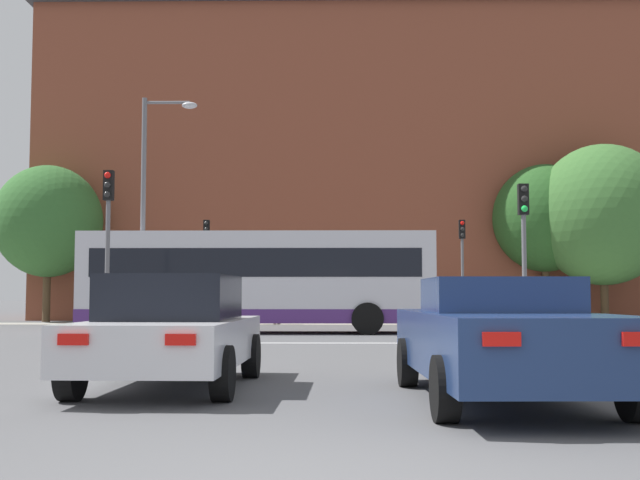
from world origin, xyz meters
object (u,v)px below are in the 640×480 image
Objects in this scene: pedestrian_waiting at (210,302)px; pedestrian_walking_east at (277,303)px; car_roadster_right at (502,338)px; street_lamp_junction at (152,191)px; traffic_light_near_left at (108,227)px; traffic_light_near_right at (524,235)px; traffic_light_far_left at (206,254)px; bus_crossing_lead at (259,279)px; traffic_light_far_right at (462,254)px; car_saloon_left at (172,331)px.

pedestrian_waiting is 2.86m from pedestrian_walking_east.
street_lamp_junction reaches higher than car_roadster_right.
traffic_light_near_left is 10.91m from traffic_light_near_right.
traffic_light_far_left is 0.98× the size of traffic_light_near_left.
traffic_light_near_left reaches higher than pedestrian_waiting.
traffic_light_far_left is (-7.34, 24.86, 2.26)m from car_roadster_right.
bus_crossing_lead is 2.54× the size of traffic_light_far_left.
traffic_light_far_right is at bearing -1.22° from traffic_light_far_left.
traffic_light_near_right reaches higher than pedestrian_waiting.
car_saloon_left is 0.39× the size of bus_crossing_lead.
traffic_light_far_left is at bearing 86.59° from street_lamp_junction.
pedestrian_walking_east reaches higher than car_saloon_left.
traffic_light_far_right is at bearing 80.40° from car_roadster_right.
pedestrian_waiting is (-7.14, 24.85, 0.24)m from car_roadster_right.
traffic_light_near_left is (-0.57, -13.03, 0.05)m from traffic_light_far_left.
street_lamp_junction is at bearing 69.59° from pedestrian_walking_east.
street_lamp_junction is at bearing 105.05° from car_saloon_left.
bus_crossing_lead is at bearing 142.78° from traffic_light_near_right.
traffic_light_far_right is at bearing -148.44° from pedestrian_waiting.
car_saloon_left is 0.88× the size of car_roadster_right.
car_roadster_right is 0.44× the size of bus_crossing_lead.
street_lamp_junction reaches higher than pedestrian_walking_east.
traffic_light_far_right is at bearing 73.15° from car_saloon_left.
traffic_light_far_right is at bearing 87.56° from traffic_light_near_right.
street_lamp_junction reaches higher than car_saloon_left.
traffic_light_near_right is 0.53× the size of street_lamp_junction.
traffic_light_far_right is at bearing 48.14° from traffic_light_near_left.
car_roadster_right is 11.91m from traffic_light_near_right.
traffic_light_near_right reaches higher than car_roadster_right.
car_saloon_left is 23.42m from pedestrian_walking_east.
pedestrian_waiting is 1.04× the size of pedestrian_walking_east.
pedestrian_waiting is (0.20, -0.01, -2.02)m from traffic_light_far_left.
bus_crossing_lead is 2.49× the size of traffic_light_near_left.
car_roadster_right is at bearing -16.14° from car_saloon_left.
traffic_light_near_right is 2.49× the size of pedestrian_waiting.
bus_crossing_lead reaches higher than car_saloon_left.
car_roadster_right is 14.42m from traffic_light_near_left.
bus_crossing_lead is (-0.32, 15.67, 1.00)m from car_saloon_left.
pedestrian_waiting is at bearing 98.64° from car_saloon_left.
car_roadster_right is 25.04m from pedestrian_walking_east.
street_lamp_junction is at bearing 95.85° from bus_crossing_lead.
pedestrian_waiting is (-3.10, 23.59, 0.21)m from car_saloon_left.
traffic_light_near_right is (2.99, 11.35, 2.04)m from car_roadster_right.
street_lamp_junction is at bearing 117.98° from pedestrian_waiting.
pedestrian_walking_east reaches higher than car_roadster_right.
traffic_light_far_right is (7.91, 7.69, 1.21)m from bus_crossing_lead.
street_lamp_junction reaches higher than traffic_light_far_right.
car_roadster_right is (4.04, -1.26, -0.03)m from car_saloon_left.
car_roadster_right is at bearing -56.25° from traffic_light_near_left.
traffic_light_near_left is 1.11× the size of traffic_light_near_right.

